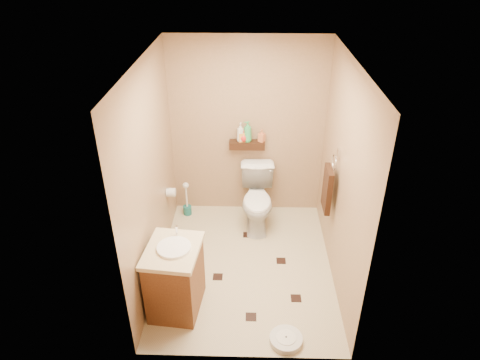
{
  "coord_description": "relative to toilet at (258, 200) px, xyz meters",
  "views": [
    {
      "loc": [
        0.04,
        -3.85,
        3.41
      ],
      "look_at": [
        -0.07,
        0.25,
        1.02
      ],
      "focal_mm": 32.0,
      "sensor_mm": 36.0,
      "label": 1
    }
  ],
  "objects": [
    {
      "name": "ground",
      "position": [
        -0.15,
        -0.83,
        -0.39
      ],
      "size": [
        2.5,
        2.5,
        0.0
      ],
      "primitive_type": "plane",
      "color": "beige",
      "rests_on": "ground"
    },
    {
      "name": "bottle_d",
      "position": [
        -0.14,
        0.34,
        0.81
      ],
      "size": [
        0.14,
        0.14,
        0.27
      ],
      "primitive_type": "imported",
      "rotation": [
        0.0,
        0.0,
        5.16
      ],
      "color": "#38A85B",
      "rests_on": "wall_shelf"
    },
    {
      "name": "bottle_a",
      "position": [
        -0.23,
        0.34,
        0.8
      ],
      "size": [
        0.11,
        0.11,
        0.25
      ],
      "primitive_type": "imported",
      "rotation": [
        0.0,
        0.0,
        2.96
      ],
      "color": "silver",
      "rests_on": "wall_shelf"
    },
    {
      "name": "wall_right",
      "position": [
        0.85,
        -0.83,
        0.81
      ],
      "size": [
        0.04,
        2.5,
        2.4
      ],
      "primitive_type": "cube",
      "color": "#A27B5C",
      "rests_on": "ground"
    },
    {
      "name": "ceiling",
      "position": [
        -0.15,
        -0.83,
        2.01
      ],
      "size": [
        2.0,
        2.5,
        0.02
      ],
      "primitive_type": "cube",
      "color": "white",
      "rests_on": "wall_back"
    },
    {
      "name": "vanity",
      "position": [
        -0.85,
        -1.47,
        -0.0
      ],
      "size": [
        0.58,
        0.68,
        0.88
      ],
      "rotation": [
        0.0,
        0.0,
        -0.11
      ],
      "color": "brown",
      "rests_on": "ground"
    },
    {
      "name": "toilet",
      "position": [
        0.0,
        0.0,
        0.0
      ],
      "size": [
        0.45,
        0.78,
        0.79
      ],
      "primitive_type": "imported",
      "rotation": [
        0.0,
        0.0,
        0.02
      ],
      "color": "white",
      "rests_on": "ground"
    },
    {
      "name": "towel_ring",
      "position": [
        0.77,
        -0.58,
        0.55
      ],
      "size": [
        0.12,
        0.3,
        0.76
      ],
      "color": "silver",
      "rests_on": "wall_right"
    },
    {
      "name": "bathroom_scale",
      "position": [
        0.26,
        -1.9,
        -0.36
      ],
      "size": [
        0.4,
        0.4,
        0.06
      ],
      "rotation": [
        0.0,
        0.0,
        -0.33
      ],
      "color": "silver",
      "rests_on": "ground"
    },
    {
      "name": "bottle_c",
      "position": [
        -0.19,
        0.34,
        0.75
      ],
      "size": [
        0.12,
        0.12,
        0.15
      ],
      "primitive_type": "imported",
      "rotation": [
        0.0,
        0.0,
        0.04
      ],
      "color": "red",
      "rests_on": "wall_shelf"
    },
    {
      "name": "bottle_b",
      "position": [
        -0.22,
        0.34,
        0.77
      ],
      "size": [
        0.1,
        0.1,
        0.18
      ],
      "primitive_type": "imported",
      "rotation": [
        0.0,
        0.0,
        4.94
      ],
      "color": "orange",
      "rests_on": "wall_shelf"
    },
    {
      "name": "wall_shelf",
      "position": [
        -0.15,
        0.34,
        0.63
      ],
      "size": [
        0.46,
        0.14,
        0.1
      ],
      "primitive_type": "cube",
      "color": "#32160D",
      "rests_on": "wall_back"
    },
    {
      "name": "wall_left",
      "position": [
        -1.15,
        -0.83,
        0.81
      ],
      "size": [
        0.04,
        2.5,
        2.4
      ],
      "primitive_type": "cube",
      "color": "#A27B5C",
      "rests_on": "ground"
    },
    {
      "name": "toilet_paper",
      "position": [
        -1.09,
        -0.18,
        0.21
      ],
      "size": [
        0.12,
        0.11,
        0.12
      ],
      "color": "silver",
      "rests_on": "wall_left"
    },
    {
      "name": "bottle_e",
      "position": [
        0.04,
        0.34,
        0.76
      ],
      "size": [
        0.1,
        0.1,
        0.16
      ],
      "primitive_type": "imported",
      "rotation": [
        0.0,
        0.0,
        5.71
      ],
      "color": "#CB6E43",
      "rests_on": "wall_shelf"
    },
    {
      "name": "wall_back",
      "position": [
        -0.15,
        0.42,
        0.81
      ],
      "size": [
        2.0,
        0.04,
        2.4
      ],
      "primitive_type": "cube",
      "color": "#A27B5C",
      "rests_on": "ground"
    },
    {
      "name": "wall_front",
      "position": [
        -0.15,
        -2.08,
        0.81
      ],
      "size": [
        2.0,
        0.04,
        2.4
      ],
      "primitive_type": "cube",
      "color": "#A27B5C",
      "rests_on": "ground"
    },
    {
      "name": "toilet_brush",
      "position": [
        -0.97,
        0.22,
        -0.22
      ],
      "size": [
        0.12,
        0.12,
        0.5
      ],
      "color": "#18615E",
      "rests_on": "ground"
    },
    {
      "name": "floor_accents",
      "position": [
        -0.12,
        -0.88,
        -0.39
      ],
      "size": [
        1.26,
        1.48,
        0.01
      ],
      "color": "black",
      "rests_on": "ground"
    }
  ]
}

